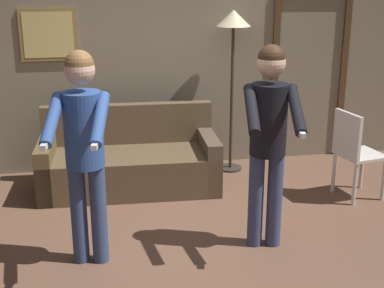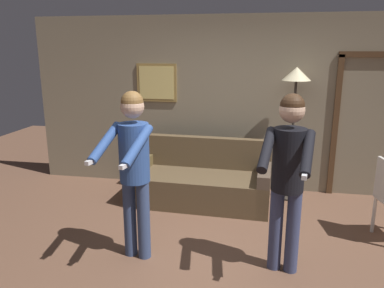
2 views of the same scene
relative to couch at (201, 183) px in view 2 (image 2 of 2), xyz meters
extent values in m
plane|color=brown|center=(0.44, -1.50, -0.28)|extent=(12.00, 12.00, 0.00)
cube|color=gray|center=(0.44, 0.70, 1.02)|extent=(6.40, 0.06, 2.60)
cube|color=olive|center=(-0.80, 0.66, 1.33)|extent=(0.62, 0.02, 0.58)
cube|color=#DAC36F|center=(-0.80, 0.65, 1.33)|extent=(0.54, 0.01, 0.50)
cube|color=#4C331E|center=(1.85, 0.65, 0.74)|extent=(0.08, 0.04, 2.04)
cube|color=#4C331E|center=(2.30, 0.65, 1.76)|extent=(0.98, 0.04, 0.08)
cube|color=brown|center=(0.00, -0.04, -0.07)|extent=(1.93, 0.93, 0.42)
cube|color=brown|center=(0.01, 0.31, 0.37)|extent=(1.90, 0.22, 0.45)
cube|color=brown|center=(-0.87, -0.01, 0.01)|extent=(0.19, 0.86, 0.58)
cube|color=brown|center=(0.87, -0.08, 0.01)|extent=(0.19, 0.86, 0.58)
cylinder|color=#332D28|center=(1.23, 0.36, -0.27)|extent=(0.28, 0.28, 0.02)
cylinder|color=#332D28|center=(1.23, 0.36, 0.58)|extent=(0.04, 0.04, 1.67)
cone|color=#F9EAB7|center=(1.23, 0.36, 1.51)|extent=(0.39, 0.39, 0.18)
cylinder|color=#364770|center=(-0.51, -1.53, 0.14)|extent=(0.13, 0.13, 0.83)
cylinder|color=#364770|center=(-0.35, -1.56, 0.14)|extent=(0.13, 0.13, 0.83)
cylinder|color=#2D4C8C|center=(-0.43, -1.55, 0.85)|extent=(0.30, 0.30, 0.59)
sphere|color=#D8AD8E|center=(-0.43, -1.55, 1.30)|extent=(0.23, 0.23, 0.23)
sphere|color=brown|center=(-0.43, -1.55, 1.34)|extent=(0.22, 0.22, 0.22)
cylinder|color=#2D4C8C|center=(-0.64, -1.74, 0.99)|extent=(0.18, 0.51, 0.32)
cube|color=white|center=(-0.68, -1.97, 0.87)|extent=(0.07, 0.15, 0.04)
cylinder|color=#2D4C8C|center=(-0.30, -1.80, 0.99)|extent=(0.18, 0.51, 0.32)
cube|color=white|center=(-0.34, -2.03, 0.87)|extent=(0.07, 0.15, 0.04)
cylinder|color=#3B4369|center=(0.97, -1.52, 0.14)|extent=(0.13, 0.13, 0.83)
cylinder|color=#3B4369|center=(1.13, -1.55, 0.14)|extent=(0.13, 0.13, 0.83)
cylinder|color=black|center=(1.05, -1.53, 0.85)|extent=(0.30, 0.30, 0.59)
sphere|color=#D8AD8E|center=(1.05, -1.53, 1.31)|extent=(0.23, 0.23, 0.23)
sphere|color=#382314|center=(1.05, -1.53, 1.35)|extent=(0.22, 0.22, 0.22)
cylinder|color=black|center=(0.84, -1.73, 0.99)|extent=(0.17, 0.51, 0.32)
cylinder|color=black|center=(1.18, -1.79, 0.99)|extent=(0.17, 0.51, 0.32)
cube|color=white|center=(1.14, -2.01, 0.87)|extent=(0.07, 0.15, 0.04)
cylinder|color=silver|center=(2.14, -0.54, -0.05)|extent=(0.04, 0.04, 0.45)
camera|label=1|loc=(-0.32, -5.54, 1.97)|focal=50.00mm
camera|label=2|loc=(0.77, -4.92, 1.83)|focal=35.00mm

